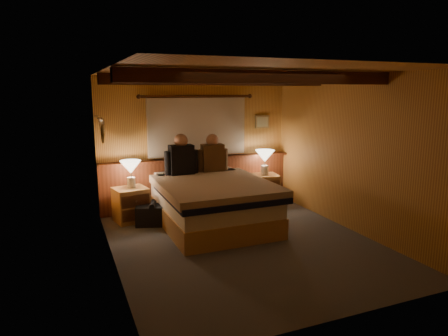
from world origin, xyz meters
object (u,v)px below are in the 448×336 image
lamp_right (265,157)px  nightstand_left (131,205)px  nightstand_right (264,189)px  person_left (181,158)px  bed (213,202)px  person_right (212,156)px  duffel_bag (153,215)px  lamp_left (131,169)px

lamp_right → nightstand_left: bearing=-177.5°
nightstand_right → person_left: size_ratio=0.80×
nightstand_left → nightstand_right: bearing=-7.9°
bed → person_right: 1.03m
lamp_right → nightstand_right: bearing=59.7°
nightstand_right → duffel_bag: size_ratio=0.95×
nightstand_left → duffel_bag: 0.46m
lamp_left → bed: bearing=-33.0°
nightstand_right → duffel_bag: bearing=-160.0°
lamp_left → person_right: (1.45, 0.02, 0.12)m
duffel_bag → bed: bearing=-5.6°
bed → nightstand_right: 1.62m
lamp_left → lamp_right: size_ratio=0.95×
person_right → duffel_bag: size_ratio=1.13×
nightstand_left → person_left: (0.88, -0.00, 0.74)m
nightstand_right → duffel_bag: 2.32m
nightstand_left → lamp_right: size_ratio=1.24×
person_right → duffel_bag: person_right is taller
nightstand_left → duffel_bag: (0.30, -0.33, -0.11)m
duffel_bag → person_right: bearing=35.8°
nightstand_right → person_right: bearing=-167.7°
nightstand_right → lamp_left: bearing=-169.3°
person_right → duffel_bag: bearing=-158.0°
lamp_right → person_right: person_right is taller
lamp_right → person_left: bearing=-176.2°
nightstand_left → lamp_right: lamp_right is taller
person_left → person_right: size_ratio=1.05×
person_left → duffel_bag: size_ratio=1.19×
lamp_left → duffel_bag: size_ratio=0.74×
lamp_left → lamp_right: bearing=1.6°
person_right → duffel_bag: 1.50m
bed → nightstand_left: size_ratio=3.65×
person_right → nightstand_right: bearing=7.5°
person_left → person_right: (0.59, 0.06, -0.01)m
lamp_right → person_right: size_ratio=0.69×
nightstand_left → lamp_left: (0.03, 0.04, 0.60)m
bed → nightstand_right: size_ratio=3.74×
nightstand_left → lamp_right: (2.56, 0.11, 0.62)m
bed → lamp_right: (1.37, 0.82, 0.52)m
bed → nightstand_left: 1.39m
nightstand_left → person_left: person_left is taller
bed → nightstand_left: (-1.19, 0.71, -0.10)m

